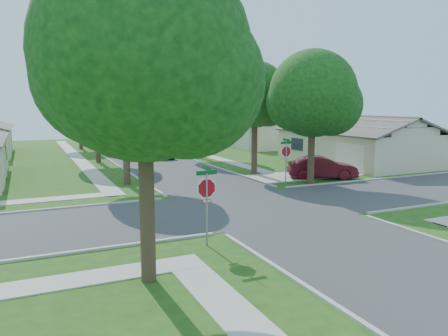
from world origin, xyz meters
The scene contains 20 objects.
ground centered at (0.00, 0.00, 0.00)m, with size 100.00×100.00×0.00m, color #1F4813.
road_ns centered at (0.00, 0.00, 0.00)m, with size 7.00×100.00×0.02m, color #333335.
sidewalk_ne centered at (6.10, 26.00, 0.02)m, with size 1.20×40.00×0.04m, color #9E9B91.
sidewalk_nw centered at (-6.10, 26.00, 0.02)m, with size 1.20×40.00×0.04m, color #9E9B91.
driveway centered at (7.90, 7.10, 0.03)m, with size 8.80×3.60×0.05m, color #9E9B91.
stop_sign_sw centered at (-4.70, -4.70, 2.03)m, with size 1.05×0.80×2.98m.
stop_sign_ne centered at (4.70, 4.70, 2.03)m, with size 1.05×0.80×2.98m.
tree_e_near centered at (4.75, 9.01, 5.64)m, with size 4.97×4.80×8.28m.
tree_e_mid centered at (4.76, 21.01, 6.25)m, with size 5.59×5.40×9.21m.
tree_e_far centered at (4.75, 34.01, 5.98)m, with size 5.17×5.00×8.72m.
tree_w_near centered at (-4.64, 9.01, 6.12)m, with size 5.38×5.20×8.97m.
tree_w_mid centered at (-4.64, 21.01, 6.49)m, with size 5.80×5.60×9.56m.
tree_w_far centered at (-4.65, 34.01, 5.51)m, with size 4.76×4.60×8.04m.
tree_sw_corner centered at (-7.44, -6.99, 6.26)m, with size 6.21×6.00×9.55m.
tree_ne_corner centered at (6.36, 4.21, 5.59)m, with size 5.80×5.60×8.66m.
house_ne_near centered at (15.99, 11.00, 1.52)m, with size 8.42×13.60×4.23m.
house_ne_far centered at (15.99, 29.00, 1.52)m, with size 8.42×13.60×4.23m.
car_driveway centered at (8.19, 5.50, 0.79)m, with size 1.66×4.77×1.57m, color #4E1017.
car_curb_east centered at (1.20, 21.61, 0.74)m, with size 1.74×4.32×1.47m, color black.
car_curb_west centered at (-1.20, 41.31, 0.64)m, with size 1.80×4.42×1.28m, color black.
Camera 1 is at (-10.58, -19.10, 5.17)m, focal length 35.00 mm.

